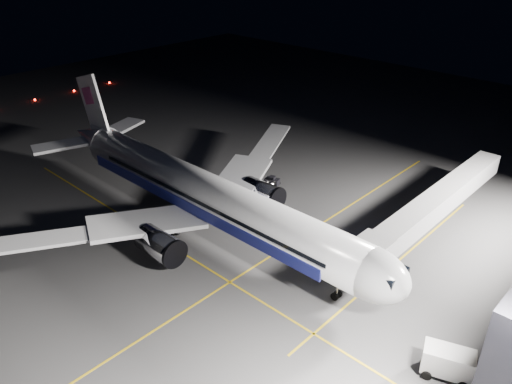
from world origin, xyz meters
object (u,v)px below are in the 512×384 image
object	(u,v)px
airliner	(203,193)
safety_cone_a	(211,206)
baggage_tug	(272,181)
safety_cone_b	(263,233)
service_truck	(454,364)
safety_cone_c	(213,192)
jet_bridge	(431,207)

from	to	relation	value
airliner	safety_cone_a	bearing A→B (deg)	128.35
airliner	baggage_tug	distance (m)	16.11
airliner	safety_cone_b	size ratio (longest dim) A/B	118.96
service_truck	baggage_tug	size ratio (longest dim) A/B	2.34
baggage_tug	safety_cone_c	size ratio (longest dim) A/B	4.76
jet_bridge	safety_cone_a	bearing A→B (deg)	-151.82
safety_cone_a	safety_cone_b	bearing A→B (deg)	0.00
service_truck	safety_cone_a	xyz separation A→B (m)	(-38.58, 5.81, -1.23)
baggage_tug	safety_cone_c	distance (m)	9.40
jet_bridge	safety_cone_a	size ratio (longest dim) A/B	51.18
jet_bridge	safety_cone_b	world-z (taller)	jet_bridge
service_truck	airliner	bearing A→B (deg)	156.58
safety_cone_a	service_truck	bearing A→B (deg)	-8.57
jet_bridge	safety_cone_b	distance (m)	21.73
baggage_tug	service_truck	bearing A→B (deg)	-41.67
safety_cone_a	airliner	bearing A→B (deg)	-51.65
service_truck	safety_cone_c	bearing A→B (deg)	147.13
airliner	service_truck	world-z (taller)	airliner
safety_cone_a	baggage_tug	bearing A→B (deg)	81.53
jet_bridge	safety_cone_b	xyz separation A→B (m)	(-16.00, -14.06, -4.32)
airliner	safety_cone_b	bearing A→B (deg)	29.48
airliner	baggage_tug	size ratio (longest dim) A/B	23.50
jet_bridge	baggage_tug	xyz separation A→B (m)	(-24.54, -2.64, -3.84)
airliner	baggage_tug	xyz separation A→B (m)	(-1.46, 15.42, -4.42)
jet_bridge	service_truck	world-z (taller)	jet_bridge
safety_cone_c	airliner	bearing A→B (deg)	-49.66
airliner	baggage_tug	bearing A→B (deg)	95.42
service_truck	safety_cone_c	size ratio (longest dim) A/B	11.14
baggage_tug	safety_cone_b	bearing A→B (deg)	-69.84
safety_cone_a	safety_cone_c	bearing A→B (deg)	132.60
safety_cone_a	safety_cone_b	distance (m)	10.24
service_truck	safety_cone_b	size ratio (longest dim) A/B	11.85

